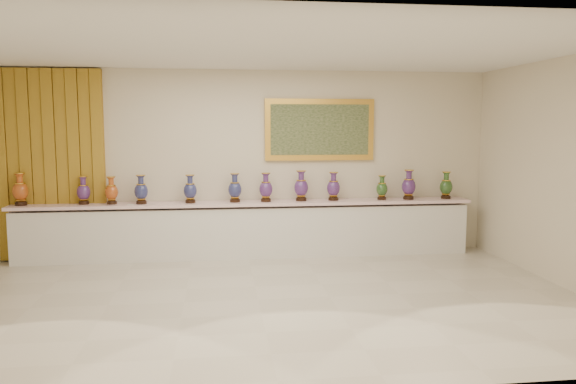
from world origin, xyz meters
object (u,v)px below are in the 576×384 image
Objects in this scene: counter at (248,230)px; vase_2 at (111,192)px; vase_1 at (84,192)px; vase_0 at (20,191)px.

vase_2 reaches higher than counter.
vase_2 is (0.43, -0.04, -0.00)m from vase_1.
counter is 16.91× the size of vase_2.
vase_1 is (0.92, 0.02, -0.03)m from vase_0.
counter is at bearing -0.43° from vase_1.
vase_2 is (-2.10, -0.02, 0.66)m from counter.
vase_0 is at bearing 179.20° from vase_2.
vase_2 is (1.35, -0.02, -0.03)m from vase_0.
vase_1 is at bearing 1.05° from vase_0.
vase_0 reaches higher than vase_2.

